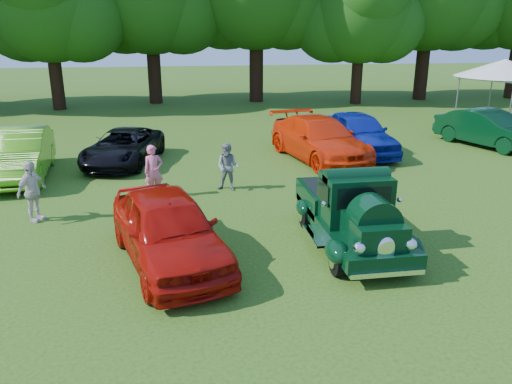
{
  "coord_description": "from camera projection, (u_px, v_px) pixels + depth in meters",
  "views": [
    {
      "loc": [
        -2.27,
        -9.92,
        4.87
      ],
      "look_at": [
        -0.49,
        1.39,
        1.1
      ],
      "focal_mm": 35.0,
      "sensor_mm": 36.0,
      "label": 1
    }
  ],
  "objects": [
    {
      "name": "spectator_grey",
      "position": [
        228.0,
        167.0,
        15.55
      ],
      "size": [
        0.89,
        0.8,
        1.5
      ],
      "primitive_type": "imported",
      "rotation": [
        0.0,
        0.0,
        -0.37
      ],
      "color": "gray",
      "rests_on": "ground"
    },
    {
      "name": "back_car_lime",
      "position": [
        19.0,
        154.0,
        16.83
      ],
      "size": [
        2.25,
        5.1,
        1.63
      ],
      "primitive_type": "imported",
      "rotation": [
        0.0,
        0.0,
        0.11
      ],
      "color": "#53AF17",
      "rests_on": "ground"
    },
    {
      "name": "back_car_orange",
      "position": [
        320.0,
        139.0,
        19.2
      ],
      "size": [
        3.4,
        5.91,
        1.61
      ],
      "primitive_type": "imported",
      "rotation": [
        0.0,
        0.0,
        0.22
      ],
      "color": "red",
      "rests_on": "ground"
    },
    {
      "name": "spectator_white",
      "position": [
        32.0,
        192.0,
        13.0
      ],
      "size": [
        0.81,
        1.03,
        1.63
      ],
      "primitive_type": "imported",
      "rotation": [
        0.0,
        0.0,
        1.07
      ],
      "color": "beige",
      "rests_on": "ground"
    },
    {
      "name": "ground",
      "position": [
        287.0,
        257.0,
        11.16
      ],
      "size": [
        120.0,
        120.0,
        0.0
      ],
      "primitive_type": "plane",
      "color": "#274B11",
      "rests_on": "ground"
    },
    {
      "name": "spectator_pink",
      "position": [
        154.0,
        171.0,
        14.92
      ],
      "size": [
        0.67,
        0.54,
        1.59
      ],
      "primitive_type": "imported",
      "rotation": [
        0.0,
        0.0,
        0.31
      ],
      "color": "#F0628C",
      "rests_on": "ground"
    },
    {
      "name": "back_car_green",
      "position": [
        489.0,
        129.0,
        21.34
      ],
      "size": [
        3.14,
        4.99,
        1.55
      ],
      "primitive_type": "imported",
      "rotation": [
        0.0,
        0.0,
        0.34
      ],
      "color": "black",
      "rests_on": "ground"
    },
    {
      "name": "back_car_black",
      "position": [
        123.0,
        147.0,
        18.66
      ],
      "size": [
        3.17,
        4.97,
        1.27
      ],
      "primitive_type": "imported",
      "rotation": [
        0.0,
        0.0,
        -0.25
      ],
      "color": "black",
      "rests_on": "ground"
    },
    {
      "name": "hero_pickup",
      "position": [
        351.0,
        213.0,
        11.64
      ],
      "size": [
        2.08,
        4.47,
        1.75
      ],
      "color": "black",
      "rests_on": "ground"
    },
    {
      "name": "back_car_blue",
      "position": [
        358.0,
        133.0,
        20.17
      ],
      "size": [
        2.21,
        5.0,
        1.67
      ],
      "primitive_type": "imported",
      "rotation": [
        0.0,
        0.0,
        0.05
      ],
      "color": "navy",
      "rests_on": "ground"
    },
    {
      "name": "canopy_tent",
      "position": [
        504.0,
        69.0,
        24.21
      ],
      "size": [
        6.1,
        6.1,
        3.46
      ],
      "rotation": [
        0.0,
        0.0,
        0.42
      ],
      "color": "silver",
      "rests_on": "ground"
    },
    {
      "name": "red_convertible",
      "position": [
        168.0,
        229.0,
        10.68
      ],
      "size": [
        3.03,
        4.93,
        1.57
      ],
      "primitive_type": "imported",
      "rotation": [
        0.0,
        0.0,
        0.27
      ],
      "color": "#A20D06",
      "rests_on": "ground"
    }
  ]
}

